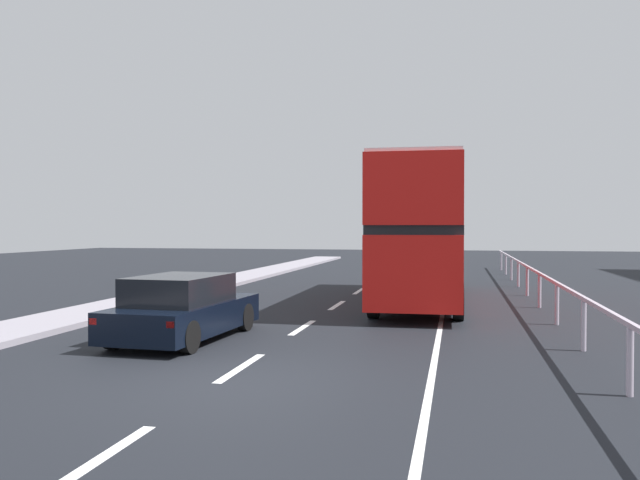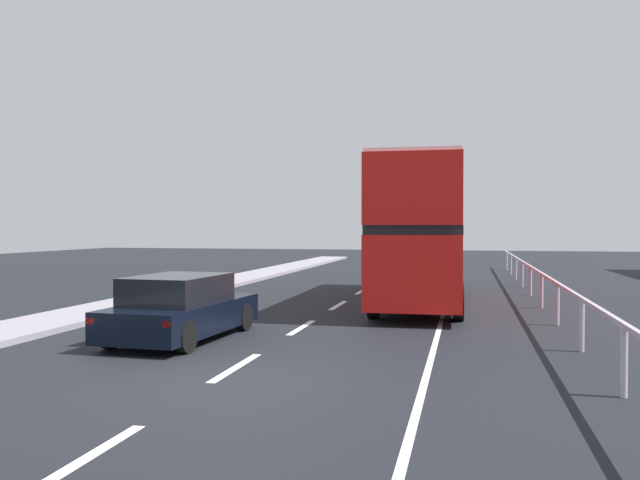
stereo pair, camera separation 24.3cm
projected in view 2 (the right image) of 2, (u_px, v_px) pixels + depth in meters
name	position (u px, v px, depth m)	size (l,w,h in m)	color
ground_plane	(216.00, 383.00, 10.37)	(75.15, 120.00, 0.10)	black
lane_paint_markings	(395.00, 314.00, 18.25)	(3.39, 46.00, 0.01)	silver
bridge_side_railing	(549.00, 284.00, 17.79)	(0.10, 42.00, 1.07)	#BAAABB
double_decker_bus_red	(424.00, 230.00, 21.07)	(2.62, 11.34, 4.35)	red
hatchback_car_near	(181.00, 309.00, 14.06)	(2.06, 4.36, 1.40)	black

